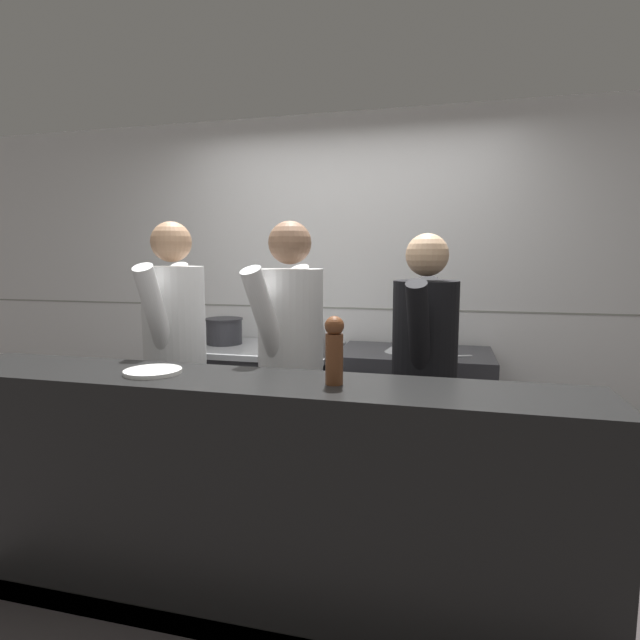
# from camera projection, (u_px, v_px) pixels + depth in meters

# --- Properties ---
(ground_plane) EXTENTS (14.00, 14.00, 0.00)m
(ground_plane) POSITION_uv_depth(u_px,v_px,m) (288.00, 566.00, 2.49)
(ground_plane) COLOR #383333
(wall_back_tiled) EXTENTS (8.00, 0.06, 2.60)m
(wall_back_tiled) POSITION_uv_depth(u_px,v_px,m) (349.00, 288.00, 3.83)
(wall_back_tiled) COLOR white
(wall_back_tiled) RESTS_ON ground_plane
(oven_range) EXTENTS (1.21, 0.71, 0.89)m
(oven_range) POSITION_uv_depth(u_px,v_px,m) (256.00, 405.00, 3.70)
(oven_range) COLOR #232326
(oven_range) RESTS_ON ground_plane
(prep_counter) EXTENTS (1.02, 0.65, 0.91)m
(prep_counter) POSITION_uv_depth(u_px,v_px,m) (413.00, 417.00, 3.42)
(prep_counter) COLOR #38383D
(prep_counter) RESTS_ON ground_plane
(pass_counter) EXTENTS (2.86, 0.45, 1.03)m
(pass_counter) POSITION_uv_depth(u_px,v_px,m) (244.00, 497.00, 2.13)
(pass_counter) COLOR black
(pass_counter) RESTS_ON ground_plane
(stock_pot) EXTENTS (0.28, 0.28, 0.19)m
(stock_pot) POSITION_uv_depth(u_px,v_px,m) (224.00, 330.00, 3.74)
(stock_pot) COLOR #2D2D33
(stock_pot) RESTS_ON oven_range
(sauce_pot) EXTENTS (0.26, 0.26, 0.16)m
(sauce_pot) POSITION_uv_depth(u_px,v_px,m) (300.00, 336.00, 3.59)
(sauce_pot) COLOR #B7BABF
(sauce_pot) RESTS_ON oven_range
(mixing_bowl_steel) EXTENTS (0.27, 0.27, 0.09)m
(mixing_bowl_steel) POSITION_uv_depth(u_px,v_px,m) (405.00, 345.00, 3.35)
(mixing_bowl_steel) COLOR #B7BABF
(mixing_bowl_steel) RESTS_ON prep_counter
(chefs_knife) EXTENTS (0.32, 0.17, 0.02)m
(chefs_knife) POSITION_uv_depth(u_px,v_px,m) (441.00, 356.00, 3.16)
(chefs_knife) COLOR #B7BABF
(chefs_knife) RESTS_ON prep_counter
(plated_dish_main) EXTENTS (0.25, 0.25, 0.02)m
(plated_dish_main) POSITION_uv_depth(u_px,v_px,m) (153.00, 371.00, 2.16)
(plated_dish_main) COLOR white
(plated_dish_main) RESTS_ON pass_counter
(pepper_mill) EXTENTS (0.08, 0.08, 0.27)m
(pepper_mill) POSITION_uv_depth(u_px,v_px,m) (334.00, 349.00, 1.96)
(pepper_mill) COLOR brown
(pepper_mill) RESTS_ON pass_counter
(chef_head_cook) EXTENTS (0.38, 0.76, 1.74)m
(chef_head_cook) POSITION_uv_depth(u_px,v_px,m) (175.00, 356.00, 2.90)
(chef_head_cook) COLOR black
(chef_head_cook) RESTS_ON ground_plane
(chef_sous) EXTENTS (0.44, 0.75, 1.73)m
(chef_sous) POSITION_uv_depth(u_px,v_px,m) (291.00, 364.00, 2.70)
(chef_sous) COLOR black
(chef_sous) RESTS_ON ground_plane
(chef_line) EXTENTS (0.37, 0.73, 1.66)m
(chef_line) POSITION_uv_depth(u_px,v_px,m) (424.00, 375.00, 2.61)
(chef_line) COLOR black
(chef_line) RESTS_ON ground_plane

